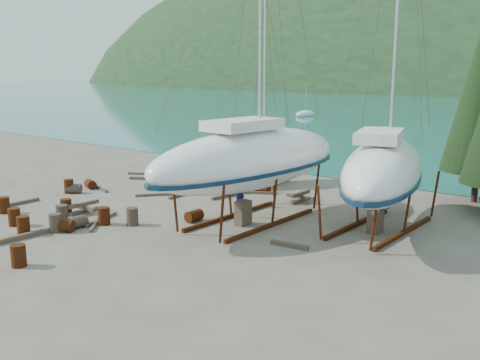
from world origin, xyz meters
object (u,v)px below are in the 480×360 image
Objects in this scene: worker at (240,191)px; large_sailboat_near at (251,158)px; small_sailboat_shore at (260,154)px; large_sailboat_far at (383,168)px.

large_sailboat_near is at bearing -123.75° from worker.
small_sailboat_shore is 7.01× the size of worker.
small_sailboat_shore is (-5.26, 7.67, -1.22)m from large_sailboat_near.
large_sailboat_far is at bearing 0.24° from small_sailboat_shore.
small_sailboat_shore is at bearing 138.14° from large_sailboat_far.
large_sailboat_near is 1.63× the size of small_sailboat_shore.
large_sailboat_far is 11.96m from small_sailboat_shore.
large_sailboat_near is 9.38m from small_sailboat_shore.
large_sailboat_far is at bearing 29.91° from large_sailboat_near.
large_sailboat_far reaches higher than small_sailboat_shore.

